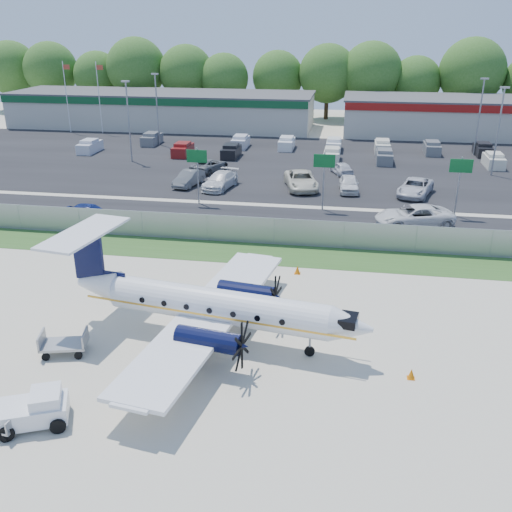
# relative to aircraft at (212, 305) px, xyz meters

# --- Properties ---
(ground) EXTENTS (170.00, 170.00, 0.00)m
(ground) POSITION_rel_aircraft_xyz_m (1.26, -0.13, -1.94)
(ground) COLOR beige
(ground) RESTS_ON ground
(grass_verge) EXTENTS (170.00, 4.00, 0.02)m
(grass_verge) POSITION_rel_aircraft_xyz_m (1.26, 11.87, -1.93)
(grass_verge) COLOR #2D561E
(grass_verge) RESTS_ON ground
(access_road) EXTENTS (170.00, 8.00, 0.02)m
(access_road) POSITION_rel_aircraft_xyz_m (1.26, 18.87, -1.93)
(access_road) COLOR black
(access_road) RESTS_ON ground
(parking_lot) EXTENTS (170.00, 32.00, 0.02)m
(parking_lot) POSITION_rel_aircraft_xyz_m (1.26, 39.87, -1.93)
(parking_lot) COLOR black
(parking_lot) RESTS_ON ground
(perimeter_fence) EXTENTS (120.00, 0.06, 1.99)m
(perimeter_fence) POSITION_rel_aircraft_xyz_m (1.26, 13.87, -0.94)
(perimeter_fence) COLOR gray
(perimeter_fence) RESTS_ON ground
(building_west) EXTENTS (46.40, 12.40, 5.24)m
(building_west) POSITION_rel_aircraft_xyz_m (-22.74, 61.85, 0.69)
(building_west) COLOR beige
(building_west) RESTS_ON ground
(building_east) EXTENTS (44.40, 12.40, 5.24)m
(building_east) POSITION_rel_aircraft_xyz_m (27.26, 61.85, 0.69)
(building_east) COLOR beige
(building_east) RESTS_ON ground
(sign_left) EXTENTS (1.80, 0.26, 5.00)m
(sign_left) POSITION_rel_aircraft_xyz_m (-6.74, 22.78, 1.67)
(sign_left) COLOR gray
(sign_left) RESTS_ON ground
(sign_mid) EXTENTS (1.80, 0.26, 5.00)m
(sign_mid) POSITION_rel_aircraft_xyz_m (4.26, 22.78, 1.67)
(sign_mid) COLOR gray
(sign_mid) RESTS_ON ground
(sign_right) EXTENTS (1.80, 0.26, 5.00)m
(sign_right) POSITION_rel_aircraft_xyz_m (15.26, 22.78, 1.67)
(sign_right) COLOR gray
(sign_right) RESTS_ON ground
(flagpole_west) EXTENTS (1.06, 0.12, 10.00)m
(flagpole_west) POSITION_rel_aircraft_xyz_m (-34.66, 54.87, 3.70)
(flagpole_west) COLOR white
(flagpole_west) RESTS_ON ground
(flagpole_east) EXTENTS (1.06, 0.12, 10.00)m
(flagpole_east) POSITION_rel_aircraft_xyz_m (-29.66, 54.87, 3.70)
(flagpole_east) COLOR white
(flagpole_east) RESTS_ON ground
(light_pole_nw) EXTENTS (0.90, 0.35, 9.09)m
(light_pole_nw) POSITION_rel_aircraft_xyz_m (-18.74, 37.87, 3.29)
(light_pole_nw) COLOR gray
(light_pole_nw) RESTS_ON ground
(light_pole_ne) EXTENTS (0.90, 0.35, 9.09)m
(light_pole_ne) POSITION_rel_aircraft_xyz_m (21.26, 37.87, 3.29)
(light_pole_ne) COLOR gray
(light_pole_ne) RESTS_ON ground
(light_pole_sw) EXTENTS (0.90, 0.35, 9.09)m
(light_pole_sw) POSITION_rel_aircraft_xyz_m (-18.74, 47.87, 3.29)
(light_pole_sw) COLOR gray
(light_pole_sw) RESTS_ON ground
(light_pole_se) EXTENTS (0.90, 0.35, 9.09)m
(light_pole_se) POSITION_rel_aircraft_xyz_m (21.26, 47.87, 3.29)
(light_pole_se) COLOR gray
(light_pole_se) RESTS_ON ground
(tree_line) EXTENTS (112.00, 6.00, 14.00)m
(tree_line) POSITION_rel_aircraft_xyz_m (1.26, 73.87, -1.94)
(tree_line) COLOR #2F5C1B
(tree_line) RESTS_ON ground
(aircraft) EXTENTS (16.45, 16.15, 5.03)m
(aircraft) POSITION_rel_aircraft_xyz_m (0.00, 0.00, 0.00)
(aircraft) COLOR white
(aircraft) RESTS_ON ground
(pushback_tug) EXTENTS (3.06, 2.71, 1.42)m
(pushback_tug) POSITION_rel_aircraft_xyz_m (-5.40, -7.58, -1.26)
(pushback_tug) COLOR white
(pushback_tug) RESTS_ON ground
(baggage_cart_near) EXTENTS (2.44, 1.80, 1.15)m
(baggage_cart_near) POSITION_rel_aircraft_xyz_m (-6.81, -2.50, -1.41)
(baggage_cart_near) COLOR gray
(baggage_cart_near) RESTS_ON ground
(cone_nose) EXTENTS (0.35, 0.35, 0.50)m
(cone_nose) POSITION_rel_aircraft_xyz_m (9.70, -1.93, -1.71)
(cone_nose) COLOR #D76A06
(cone_nose) RESTS_ON ground
(cone_starboard_wing) EXTENTS (0.39, 0.39, 0.55)m
(cone_starboard_wing) POSITION_rel_aircraft_xyz_m (3.46, 8.89, -1.68)
(cone_starboard_wing) COLOR #D76A06
(cone_starboard_wing) RESTS_ON ground
(road_car_west) EXTENTS (4.22, 1.71, 1.44)m
(road_car_west) POSITION_rel_aircraft_xyz_m (-14.27, 16.75, -1.94)
(road_car_west) COLOR navy
(road_car_west) RESTS_ON ground
(road_car_mid) EXTENTS (6.66, 4.34, 1.71)m
(road_car_mid) POSITION_rel_aircraft_xyz_m (11.64, 19.60, -1.94)
(road_car_mid) COLOR silver
(road_car_mid) RESTS_ON ground
(parked_car_a) EXTENTS (2.38, 4.71, 1.48)m
(parked_car_a) POSITION_rel_aircraft_xyz_m (-9.25, 28.56, -1.94)
(parked_car_a) COLOR #595B5E
(parked_car_a) RESTS_ON ground
(parked_car_b) EXTENTS (3.13, 5.67, 1.55)m
(parked_car_b) POSITION_rel_aircraft_xyz_m (-5.97, 28.13, -1.94)
(parked_car_b) COLOR silver
(parked_car_b) RESTS_ON ground
(parked_car_c) EXTENTS (4.13, 6.53, 1.68)m
(parked_car_c) POSITION_rel_aircraft_xyz_m (1.82, 29.30, -1.94)
(parked_car_c) COLOR beige
(parked_car_c) RESTS_ON ground
(parked_car_d) EXTENTS (2.02, 4.54, 1.51)m
(parked_car_d) POSITION_rel_aircraft_xyz_m (6.42, 29.04, -1.94)
(parked_car_d) COLOR silver
(parked_car_d) RESTS_ON ground
(parked_car_e) EXTENTS (4.09, 6.07, 1.54)m
(parked_car_e) POSITION_rel_aircraft_xyz_m (12.55, 28.68, -1.94)
(parked_car_e) COLOR silver
(parked_car_e) RESTS_ON ground
(parked_car_f) EXTENTS (3.87, 5.49, 1.39)m
(parked_car_f) POSITION_rel_aircraft_xyz_m (-8.62, 34.59, -1.94)
(parked_car_f) COLOR #595B5E
(parked_car_f) RESTS_ON ground
(parked_car_g) EXTENTS (2.91, 4.24, 1.34)m
(parked_car_g) POSITION_rel_aircraft_xyz_m (5.53, 35.69, -1.94)
(parked_car_g) COLOR silver
(parked_car_g) RESTS_ON ground
(far_parking_rows) EXTENTS (56.00, 10.00, 1.60)m
(far_parking_rows) POSITION_rel_aircraft_xyz_m (1.26, 44.87, -1.94)
(far_parking_rows) COLOR gray
(far_parking_rows) RESTS_ON ground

